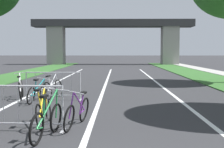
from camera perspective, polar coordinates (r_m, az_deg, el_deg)
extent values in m
cube|color=#2D5B26|center=(24.49, -16.90, -0.22)|extent=(2.95, 49.53, 0.05)
cube|color=#2D5B26|center=(24.12, 15.93, -0.27)|extent=(2.95, 49.53, 0.05)
cube|color=silver|center=(17.41, -1.16, -1.81)|extent=(0.14, 28.65, 0.01)
cube|color=silver|center=(17.55, 8.57, -1.81)|extent=(0.14, 28.65, 0.01)
cube|color=silver|center=(17.77, -10.77, -1.76)|extent=(0.14, 28.65, 0.01)
cube|color=#2D2D30|center=(44.10, 0.15, 9.27)|extent=(22.41, 2.90, 0.98)
cube|color=gray|center=(44.77, -10.21, 5.11)|extent=(2.26, 2.40, 5.28)
cube|color=gray|center=(44.53, 10.57, 5.11)|extent=(2.26, 2.40, 5.28)
cylinder|color=#ADADB2|center=(7.08, -9.07, -6.29)|extent=(0.04, 0.04, 1.05)
cube|color=#ADADB2|center=(7.18, -9.03, -10.30)|extent=(0.08, 0.44, 0.03)
cylinder|color=#ADADB2|center=(7.28, -16.94, -2.11)|extent=(2.03, 0.11, 0.04)
cylinder|color=#ADADB2|center=(7.42, -16.81, -8.65)|extent=(2.03, 0.11, 0.04)
cylinder|color=#ADADB2|center=(7.46, -19.33, -5.23)|extent=(0.02, 0.02, 0.87)
cylinder|color=#ADADB2|center=(7.34, -16.88, -5.33)|extent=(0.02, 0.02, 0.87)
cylinder|color=#ADADB2|center=(7.23, -14.35, -5.42)|extent=(0.02, 0.02, 0.87)
cylinder|color=#ADADB2|center=(7.14, -11.75, -5.50)|extent=(0.02, 0.02, 0.87)
cylinder|color=#ADADB2|center=(12.01, -15.46, -2.12)|extent=(0.04, 0.04, 1.05)
cube|color=#ADADB2|center=(12.08, -15.42, -4.53)|extent=(0.07, 0.44, 0.03)
cylinder|color=#ADADB2|center=(11.54, -5.85, -2.24)|extent=(0.04, 0.04, 1.05)
cube|color=#ADADB2|center=(11.61, -5.83, -4.74)|extent=(0.07, 0.44, 0.03)
cylinder|color=#ADADB2|center=(11.69, -10.78, 0.27)|extent=(2.03, 0.10, 0.04)
cylinder|color=#ADADB2|center=(11.78, -10.73, -3.86)|extent=(2.03, 0.10, 0.04)
cylinder|color=#ADADB2|center=(11.90, -13.92, -1.71)|extent=(0.02, 0.02, 0.87)
cylinder|color=#ADADB2|center=(11.81, -12.35, -1.73)|extent=(0.02, 0.02, 0.87)
cylinder|color=#ADADB2|center=(11.73, -10.76, -1.75)|extent=(0.02, 0.02, 0.87)
cylinder|color=#ADADB2|center=(11.65, -9.14, -1.77)|extent=(0.02, 0.02, 0.87)
cylinder|color=#ADADB2|center=(11.59, -7.50, -1.78)|extent=(0.02, 0.02, 0.87)
torus|color=black|center=(8.03, -5.13, -6.53)|extent=(0.27, 0.65, 0.63)
torus|color=black|center=(7.01, -7.89, -8.12)|extent=(0.27, 0.65, 0.63)
cylinder|color=#662884|center=(7.47, -6.04, -5.05)|extent=(0.16, 1.07, 0.62)
cylinder|color=#662884|center=(7.69, -5.61, -5.39)|extent=(0.14, 0.11, 0.53)
cylinder|color=#662884|center=(7.87, -5.55, -6.93)|extent=(0.11, 0.35, 0.07)
cylinder|color=#662884|center=(6.96, -7.49, -5.74)|extent=(0.14, 0.07, 0.59)
cube|color=black|center=(7.67, -5.25, -3.44)|extent=(0.15, 0.26, 0.06)
cylinder|color=#99999E|center=(6.93, -7.08, -3.33)|extent=(0.49, 0.13, 0.10)
torus|color=black|center=(7.31, -13.20, -7.74)|extent=(0.15, 0.62, 0.62)
torus|color=black|center=(8.31, -11.72, -6.29)|extent=(0.15, 0.62, 0.62)
cylinder|color=gold|center=(7.74, -12.76, -5.06)|extent=(0.16, 1.00, 0.57)
cylinder|color=gold|center=(7.55, -13.06, -5.26)|extent=(0.14, 0.13, 0.64)
cylinder|color=gold|center=(7.47, -12.91, -7.65)|extent=(0.03, 0.34, 0.07)
cylinder|color=gold|center=(8.25, -12.04, -4.50)|extent=(0.12, 0.10, 0.54)
cube|color=black|center=(7.48, -13.50, -2.89)|extent=(0.12, 0.24, 0.06)
cylinder|color=#99999E|center=(8.19, -12.36, -2.67)|extent=(0.49, 0.05, 0.10)
torus|color=black|center=(10.88, -14.67, -3.89)|extent=(0.22, 0.63, 0.62)
torus|color=black|center=(11.87, -12.53, -3.20)|extent=(0.22, 0.63, 0.62)
cylinder|color=#197A7F|center=(11.31, -13.46, -2.33)|extent=(0.26, 1.04, 0.52)
cylinder|color=#197A7F|center=(11.12, -13.88, -2.48)|extent=(0.12, 0.14, 0.57)
cylinder|color=#197A7F|center=(11.04, -14.32, -3.89)|extent=(0.07, 0.35, 0.07)
cylinder|color=#197A7F|center=(11.81, -12.43, -2.04)|extent=(0.11, 0.10, 0.49)
cube|color=black|center=(11.04, -13.79, -1.05)|extent=(0.14, 0.25, 0.06)
cylinder|color=#99999E|center=(11.75, -12.34, -0.88)|extent=(0.54, 0.11, 0.11)
torus|color=black|center=(6.16, -13.67, -9.81)|extent=(0.21, 0.66, 0.65)
torus|color=black|center=(7.09, -10.26, -7.92)|extent=(0.21, 0.66, 0.65)
cylinder|color=#1E7238|center=(6.52, -11.75, -6.12)|extent=(0.25, 0.99, 0.67)
cylinder|color=#1E7238|center=(6.36, -12.45, -6.83)|extent=(0.09, 0.13, 0.65)
cylinder|color=#1E7238|center=(6.31, -13.07, -9.69)|extent=(0.08, 0.33, 0.08)
cylinder|color=#1E7238|center=(7.00, -10.16, -5.41)|extent=(0.09, 0.10, 0.64)
cube|color=black|center=(6.26, -12.39, -4.00)|extent=(0.14, 0.25, 0.06)
cylinder|color=#99999E|center=(6.92, -10.06, -2.83)|extent=(0.53, 0.11, 0.07)
torus|color=black|center=(11.85, -11.73, -3.05)|extent=(0.31, 0.70, 0.67)
torus|color=black|center=(12.76, -9.77, -2.52)|extent=(0.31, 0.70, 0.67)
cylinder|color=#B7B7BC|center=(12.27, -10.99, -1.48)|extent=(0.16, 0.98, 0.59)
cylinder|color=#B7B7BC|center=(12.10, -11.34, -1.75)|extent=(0.16, 0.09, 0.59)
cylinder|color=#B7B7BC|center=(11.99, -11.38, -3.08)|extent=(0.11, 0.32, 0.08)
cylinder|color=#B7B7BC|center=(12.73, -10.03, -1.27)|extent=(0.14, 0.07, 0.56)
cube|color=black|center=(12.06, -11.65, -0.39)|extent=(0.16, 0.26, 0.07)
cylinder|color=#99999E|center=(12.70, -10.29, -0.02)|extent=(0.44, 0.13, 0.10)
torus|color=black|center=(11.97, -16.52, -3.04)|extent=(0.28, 0.69, 0.69)
torus|color=black|center=(12.94, -16.23, -2.51)|extent=(0.28, 0.69, 0.69)
cylinder|color=silver|center=(12.40, -16.57, -1.38)|extent=(0.33, 0.92, 0.64)
cylinder|color=silver|center=(12.23, -16.58, -1.79)|extent=(0.10, 0.13, 0.58)
cylinder|color=silver|center=(12.13, -16.45, -3.07)|extent=(0.10, 0.32, 0.08)
cylinder|color=silver|center=(12.89, -16.43, -1.18)|extent=(0.10, 0.11, 0.62)
cube|color=black|center=(12.17, -16.78, -0.47)|extent=(0.16, 0.26, 0.06)
cylinder|color=#99999E|center=(12.84, -16.62, 0.17)|extent=(0.42, 0.13, 0.08)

